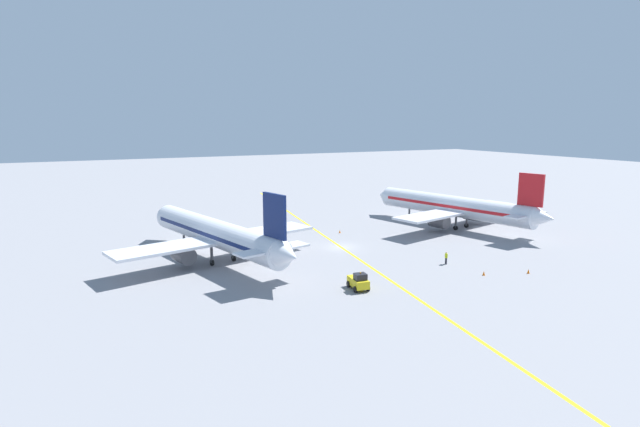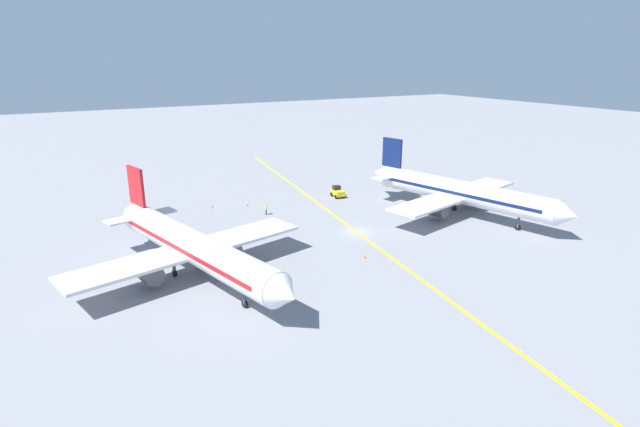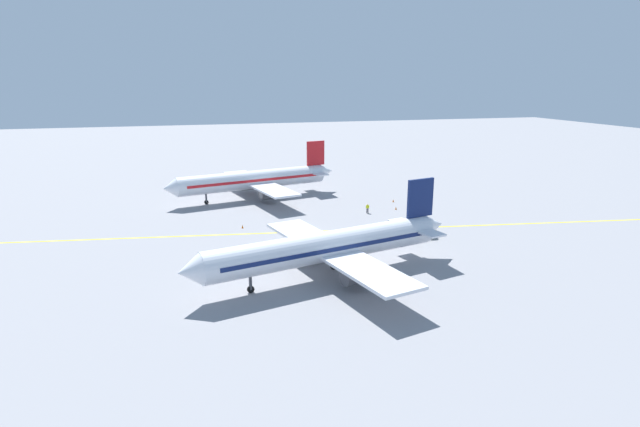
{
  "view_description": "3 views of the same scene",
  "coord_description": "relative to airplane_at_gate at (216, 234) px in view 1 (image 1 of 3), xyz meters",
  "views": [
    {
      "loc": [
        -35.0,
        -62.89,
        18.38
      ],
      "look_at": [
        -2.45,
        2.05,
        4.95
      ],
      "focal_mm": 28.0,
      "sensor_mm": 36.0,
      "label": 1
    },
    {
      "loc": [
        37.78,
        55.77,
        24.04
      ],
      "look_at": [
        3.47,
        -4.59,
        2.09
      ],
      "focal_mm": 28.0,
      "sensor_mm": 36.0,
      "label": 2
    },
    {
      "loc": [
        -72.0,
        17.07,
        22.8
      ],
      "look_at": [
        0.7,
        -3.25,
        2.55
      ],
      "focal_mm": 28.0,
      "sensor_mm": 36.0,
      "label": 3
    }
  ],
  "objects": [
    {
      "name": "ground_crew_worker",
      "position": [
        26.35,
        -14.96,
        -2.8
      ],
      "size": [
        0.29,
        0.57,
        1.68
      ],
      "color": "#23232D",
      "rests_on": "ground"
    },
    {
      "name": "airplane_at_gate",
      "position": [
        0.0,
        0.0,
        0.0
      ],
      "size": [
        28.44,
        35.18,
        10.6
      ],
      "color": "silver",
      "rests_on": "ground"
    },
    {
      "name": "traffic_cone_by_wingtip",
      "position": [
        27.21,
        -20.82,
        -3.43
      ],
      "size": [
        0.32,
        0.32,
        0.55
      ],
      "primitive_type": "cone",
      "color": "orange",
      "rests_on": "ground"
    },
    {
      "name": "traffic_cone_near_nose",
      "position": [
        22.9,
        7.55,
        -3.43
      ],
      "size": [
        0.32,
        0.32,
        0.55
      ],
      "primitive_type": "cone",
      "color": "orange",
      "rests_on": "ground"
    },
    {
      "name": "airplane_adjacent_stand",
      "position": [
        42.92,
        2.4,
        0.0
      ],
      "size": [
        28.44,
        35.18,
        10.6
      ],
      "color": "silver",
      "rests_on": "ground"
    },
    {
      "name": "baggage_tug_white",
      "position": [
        10.98,
        -18.38,
        -2.81
      ],
      "size": [
        2.07,
        3.16,
        2.11
      ],
      "color": "gold",
      "rests_on": "ground"
    },
    {
      "name": "ground_plane",
      "position": [
        18.41,
        -0.95,
        -3.71
      ],
      "size": [
        400.0,
        400.0,
        0.0
      ],
      "primitive_type": "plane",
      "color": "gray"
    },
    {
      "name": "traffic_cone_mid_apron",
      "position": [
        32.68,
        -22.69,
        -3.43
      ],
      "size": [
        0.32,
        0.32,
        0.55
      ],
      "primitive_type": "cone",
      "color": "orange",
      "rests_on": "ground"
    },
    {
      "name": "apron_yellow_centreline",
      "position": [
        18.41,
        -0.95,
        -3.71
      ],
      "size": [
        18.16,
        118.74,
        0.01
      ],
      "primitive_type": "cube",
      "rotation": [
        0.0,
        0.0,
        -0.15
      ],
      "color": "yellow",
      "rests_on": "ground"
    }
  ]
}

